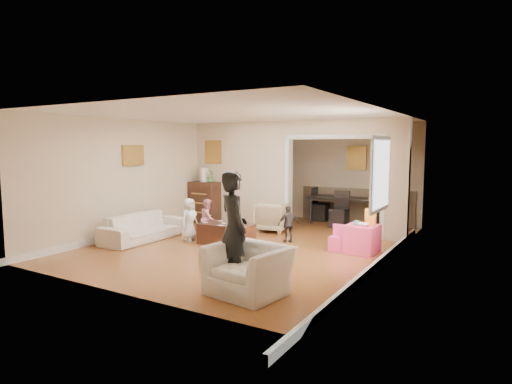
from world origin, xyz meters
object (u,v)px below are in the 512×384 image
Objects in this scene: adult_person at (234,229)px; child_kneel_b at (208,218)px; sofa at (143,227)px; play_table at (362,239)px; armchair_front at (249,270)px; coffee_table at (227,234)px; dresser at (204,202)px; table_lamp at (204,175)px; cyan_cup at (356,223)px; child_toddler at (289,224)px; child_kneel_a at (189,219)px; armchair_back at (272,217)px; coffee_cup at (229,222)px; dining_table at (348,210)px.

child_kneel_b is (-2.33, 2.47, -0.40)m from adult_person.
sofa is 3.44× the size of play_table.
child_kneel_b reaches higher than armchair_front.
coffee_table is (1.72, 0.63, -0.07)m from sofa.
table_lamp is at bearing 0.00° from dresser.
table_lamp is at bearing 137.46° from coffee_table.
child_toddler is at bearing 174.85° from cyan_cup.
cyan_cup reaches higher than sofa.
child_kneel_a is at bearing -60.74° from table_lamp.
cyan_cup is at bearing 147.00° from armchair_back.
armchair_front is 3.57m from child_kneel_a.
coffee_cup is (0.10, -0.05, 0.26)m from coffee_table.
play_table is at bearing 85.96° from armchair_front.
cyan_cup is at bearing 87.62° from armchair_front.
dining_table is (1.20, 1.92, 0.01)m from armchair_back.
sofa is 1.39m from child_kneel_b.
table_lamp is at bearing -161.76° from dining_table.
table_lamp is 0.42× the size of child_kneel_b.
child_kneel_a is at bearing 134.76° from child_kneel_b.
adult_person reaches higher than cyan_cup.
dresser reaches higher than sofa.
child_kneel_a is at bearing -166.80° from play_table.
armchair_back is at bearing -3.05° from dresser.
coffee_cup is at bearing 78.42° from armchair_back.
armchair_front is 1.31× the size of child_toddler.
dining_table is at bearing 104.19° from armchair_front.
child_kneel_a reaches higher than dining_table.
child_kneel_a reaches higher than child_kneel_b.
play_table is 1.59m from child_toddler.
adult_person is (1.53, -2.12, 0.37)m from coffee_cup.
dresser is at bearing 13.05° from child_kneel_b.
coffee_table is at bearing -166.31° from cyan_cup.
adult_person is at bearing -163.50° from child_kneel_b.
cyan_cup is 1.50m from child_toddler.
armchair_back is 7.13× the size of coffee_cup.
coffee_cup is (2.02, -1.81, -0.07)m from dresser.
armchair_back reaches higher than armchair_front.
table_lamp is at bearing 138.11° from coffee_cup.
table_lamp is 0.18× the size of dining_table.
armchair_front is 0.92× the size of coffee_table.
coffee_table is (1.92, -1.76, -0.33)m from dresser.
coffee_cup is (2.02, -1.81, -0.79)m from table_lamp.
armchair_front is at bearing -94.60° from dining_table.
dining_table is at bearing 70.68° from coffee_cup.
sofa is 2.47× the size of child_toddler.
armchair_back is 0.82× the size of child_kneel_a.
cyan_cup is at bearing 15.33° from coffee_cup.
dresser is 2.63m from coffee_table.
armchair_front reaches higher than coffee_table.
child_kneel_a is at bearing -173.99° from coffee_cup.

